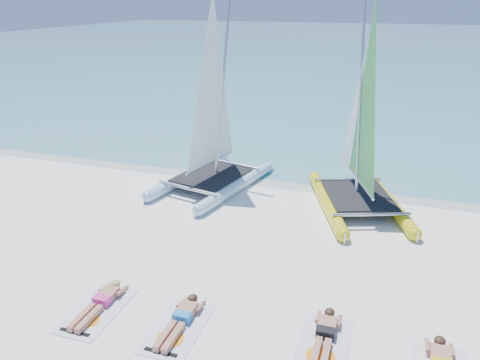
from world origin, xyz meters
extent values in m
plane|color=white|center=(0.00, 0.00, 0.00)|extent=(140.00, 140.00, 0.00)
cube|color=#76C6C2|center=(0.00, 63.00, 0.01)|extent=(140.00, 115.00, 0.01)
cube|color=silver|center=(0.00, 5.50, 0.00)|extent=(140.00, 1.40, 0.01)
cylinder|color=#B6DEEF|center=(-3.48, 4.53, 0.20)|extent=(1.42, 4.59, 0.41)
cone|color=#B6DEEF|center=(-2.91, 7.01, 0.20)|extent=(0.51, 0.66, 0.39)
cylinder|color=#B6DEEF|center=(-1.47, 4.07, 0.20)|extent=(1.42, 4.59, 0.41)
cone|color=#B6DEEF|center=(-0.90, 6.55, 0.20)|extent=(0.51, 0.66, 0.39)
cube|color=black|center=(-2.47, 4.30, 0.44)|extent=(2.50, 2.92, 0.03)
cylinder|color=silver|center=(-2.29, 5.11, 3.61)|extent=(0.36, 1.20, 6.35)
cylinder|color=yellow|center=(1.74, 3.72, 0.20)|extent=(1.92, 4.40, 0.40)
cone|color=yellow|center=(0.89, 6.07, 0.20)|extent=(0.56, 0.68, 0.38)
cylinder|color=yellow|center=(3.64, 4.41, 0.20)|extent=(1.92, 4.40, 0.40)
cone|color=yellow|center=(2.79, 6.76, 0.20)|extent=(0.56, 0.68, 0.38)
cube|color=black|center=(2.69, 4.06, 0.43)|extent=(2.68, 3.01, 0.03)
cylinder|color=silver|center=(2.41, 4.83, 3.55)|extent=(0.50, 1.15, 6.25)
cube|color=white|center=(-2.25, -3.24, 0.01)|extent=(1.00, 1.85, 0.02)
cube|color=tan|center=(-2.25, -2.81, 0.12)|extent=(0.36, 0.55, 0.17)
cube|color=#E63691|center=(-2.25, -3.01, 0.12)|extent=(0.37, 0.22, 0.17)
cube|color=tan|center=(-2.25, -3.61, 0.09)|extent=(0.31, 0.85, 0.13)
sphere|color=tan|center=(-2.25, -2.44, 0.16)|extent=(0.21, 0.21, 0.21)
ellipsoid|color=#D5B864|center=(-2.25, -2.43, 0.20)|extent=(0.22, 0.24, 0.15)
cube|color=white|center=(-0.32, -3.21, 0.01)|extent=(1.00, 1.85, 0.02)
cube|color=tan|center=(-0.32, -2.78, 0.12)|extent=(0.36, 0.55, 0.17)
cube|color=#257DCA|center=(-0.32, -2.98, 0.12)|extent=(0.37, 0.22, 0.17)
cube|color=tan|center=(-0.32, -3.58, 0.09)|extent=(0.31, 0.85, 0.13)
sphere|color=tan|center=(-0.32, -2.41, 0.16)|extent=(0.21, 0.21, 0.21)
ellipsoid|color=#332012|center=(-0.32, -2.40, 0.20)|extent=(0.22, 0.24, 0.15)
cube|color=white|center=(2.63, -2.78, 0.01)|extent=(1.00, 1.85, 0.02)
cube|color=tan|center=(2.63, -2.35, 0.12)|extent=(0.36, 0.55, 0.17)
cube|color=black|center=(2.63, -2.55, 0.12)|extent=(0.37, 0.22, 0.17)
cube|color=tan|center=(2.63, -3.15, 0.09)|extent=(0.31, 0.85, 0.13)
sphere|color=tan|center=(2.63, -1.98, 0.16)|extent=(0.21, 0.21, 0.21)
ellipsoid|color=#332012|center=(2.63, -1.97, 0.20)|extent=(0.22, 0.24, 0.15)
cube|color=tan|center=(4.78, -2.57, 0.12)|extent=(0.36, 0.55, 0.17)
sphere|color=tan|center=(4.78, -2.20, 0.16)|extent=(0.21, 0.21, 0.21)
ellipsoid|color=#332012|center=(4.78, -2.19, 0.20)|extent=(0.22, 0.24, 0.15)
camera|label=1|loc=(3.35, -10.29, 6.39)|focal=35.00mm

